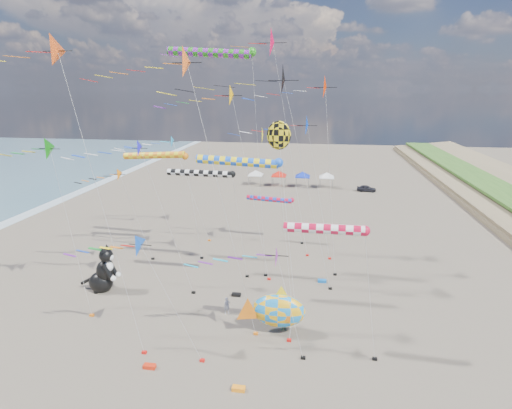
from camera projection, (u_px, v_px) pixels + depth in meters
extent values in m
plane|color=brown|center=(208.00, 383.00, 28.06)|extent=(260.00, 260.00, 0.00)
cone|color=#2088BE|center=(176.00, 141.00, 51.20)|extent=(1.63, 1.75, 1.80)
cylinder|color=#B2B2B2|center=(193.00, 193.00, 52.78)|extent=(3.92, 0.02, 13.45)
cube|color=black|center=(209.00, 240.00, 54.33)|extent=(0.36, 0.24, 0.20)
cone|color=black|center=(300.00, 80.00, 36.00)|extent=(2.87, 3.08, 3.17)
cylinder|color=#B2B2B2|center=(316.00, 192.00, 38.60)|extent=(3.75, 0.02, 20.70)
cube|color=black|center=(330.00, 288.00, 41.18)|extent=(0.36, 0.24, 0.20)
cone|color=#1C1AE0|center=(154.00, 149.00, 36.80)|extent=(1.65, 1.77, 1.82)
cylinder|color=#B2B2B2|center=(175.00, 225.00, 38.60)|extent=(3.13, 0.02, 14.58)
cube|color=black|center=(194.00, 292.00, 40.37)|extent=(0.36, 0.24, 0.20)
cone|color=orange|center=(215.00, 62.00, 27.99)|extent=(2.24, 2.39, 2.47)
cylinder|color=#B2B2B2|center=(237.00, 211.00, 30.80)|extent=(2.92, 0.02, 21.73)
cube|color=black|center=(256.00, 333.00, 33.58)|extent=(0.36, 0.24, 0.20)
cone|color=purple|center=(286.00, 259.00, 28.51)|extent=(1.80, 1.92, 1.98)
cylinder|color=#B2B2B2|center=(295.00, 311.00, 29.54)|extent=(1.53, 0.02, 8.23)
cube|color=black|center=(303.00, 358.00, 30.55)|extent=(0.36, 0.24, 0.20)
cone|color=red|center=(326.00, 87.00, 39.03)|extent=(2.35, 2.52, 2.59)
cylinder|color=#B2B2B2|center=(331.00, 187.00, 41.68)|extent=(2.02, 0.02, 20.11)
cube|color=black|center=(335.00, 274.00, 44.30)|extent=(0.36, 0.24, 0.20)
cone|color=#D0083D|center=(289.00, 43.00, 43.02)|extent=(3.07, 3.29, 3.39)
cylinder|color=#B2B2B2|center=(299.00, 157.00, 46.25)|extent=(2.85, 0.02, 24.73)
cube|color=black|center=(307.00, 255.00, 49.45)|extent=(0.36, 0.24, 0.20)
cone|color=#E55017|center=(71.00, 48.00, 25.42)|extent=(2.21, 2.37, 2.44)
cylinder|color=#B2B2B2|center=(112.00, 216.00, 28.31)|extent=(3.09, 0.02, 22.42)
cube|color=black|center=(144.00, 352.00, 31.17)|extent=(0.36, 0.24, 0.20)
cone|color=blue|center=(160.00, 248.00, 28.15)|extent=(1.80, 1.93, 1.99)
cylinder|color=#B2B2B2|center=(182.00, 307.00, 29.21)|extent=(2.77, 0.02, 9.12)
cube|color=black|center=(202.00, 360.00, 30.25)|extent=(0.36, 0.24, 0.20)
cone|color=#F4AB06|center=(243.00, 95.00, 38.29)|extent=(2.10, 2.24, 2.31)
cylinder|color=#B2B2B2|center=(257.00, 193.00, 40.78)|extent=(2.72, 0.02, 19.35)
cube|color=black|center=(269.00, 279.00, 43.25)|extent=(0.36, 0.24, 0.20)
cone|color=orange|center=(130.00, 177.00, 45.93)|extent=(1.56, 1.67, 1.72)
cylinder|color=#B2B2B2|center=(142.00, 219.00, 47.19)|extent=(2.07, 0.02, 10.19)
cube|color=black|center=(153.00, 259.00, 48.43)|extent=(0.36, 0.24, 0.20)
cone|color=#0E8110|center=(45.00, 150.00, 32.46)|extent=(1.98, 2.11, 2.18)
cylinder|color=#B2B2B2|center=(70.00, 238.00, 34.40)|extent=(2.29, 0.02, 15.14)
cube|color=black|center=(92.00, 315.00, 36.31)|extent=(0.36, 0.24, 0.20)
cone|color=#0434B8|center=(320.00, 126.00, 44.35)|extent=(2.36, 2.53, 2.61)
cylinder|color=#B2B2B2|center=(325.00, 195.00, 46.43)|extent=(1.94, 0.02, 15.99)
cube|color=black|center=(330.00, 258.00, 48.49)|extent=(0.36, 0.24, 0.20)
cylinder|color=#228518|center=(209.00, 53.00, 38.52)|extent=(8.39, 0.83, 0.83)
sphere|color=#228518|center=(252.00, 52.00, 37.90)|extent=(0.88, 0.88, 0.88)
cylinder|color=#B2B2B2|center=(259.00, 173.00, 41.03)|extent=(1.52, 0.02, 23.28)
cube|color=black|center=(266.00, 275.00, 44.13)|extent=(0.36, 0.24, 0.20)
cylinder|color=red|center=(269.00, 199.00, 52.36)|extent=(5.96, 0.64, 0.64)
sphere|color=red|center=(292.00, 200.00, 51.92)|extent=(0.67, 0.67, 0.67)
cylinder|color=#B2B2B2|center=(297.00, 222.00, 52.65)|extent=(1.52, 0.02, 6.01)
cube|color=black|center=(302.00, 243.00, 53.34)|extent=(0.36, 0.24, 0.20)
cylinder|color=black|center=(199.00, 173.00, 41.45)|extent=(6.96, 0.69, 0.69)
sphere|color=black|center=(232.00, 174.00, 40.94)|extent=(0.72, 0.72, 0.72)
cylinder|color=#B2B2B2|center=(240.00, 227.00, 42.42)|extent=(1.52, 0.02, 11.49)
cube|color=black|center=(247.00, 276.00, 43.88)|extent=(0.36, 0.24, 0.20)
cylinder|color=blue|center=(237.00, 162.00, 35.33)|extent=(7.37, 0.79, 0.79)
sphere|color=blue|center=(279.00, 163.00, 34.79)|extent=(0.83, 0.83, 0.83)
cylinder|color=#B2B2B2|center=(285.00, 237.00, 36.58)|extent=(1.52, 0.02, 13.73)
cube|color=black|center=(292.00, 303.00, 38.35)|extent=(0.36, 0.24, 0.20)
cylinder|color=orange|center=(154.00, 155.00, 45.96)|extent=(7.40, 0.78, 0.78)
sphere|color=orange|center=(185.00, 156.00, 45.42)|extent=(0.82, 0.82, 0.82)
cylinder|color=#B2B2B2|center=(194.00, 209.00, 47.05)|extent=(1.52, 0.02, 12.56)
cube|color=black|center=(202.00, 258.00, 48.66)|extent=(0.36, 0.24, 0.20)
cylinder|color=red|center=(324.00, 229.00, 28.19)|extent=(5.66, 0.73, 0.73)
sphere|color=red|center=(365.00, 231.00, 27.77)|extent=(0.76, 0.76, 0.76)
cylinder|color=#B2B2B2|center=(370.00, 298.00, 29.11)|extent=(1.52, 0.02, 10.40)
cube|color=black|center=(375.00, 359.00, 30.42)|extent=(0.36, 0.24, 0.20)
ellipsoid|color=yellow|center=(279.00, 135.00, 36.43)|extent=(2.20, 0.40, 2.64)
cone|color=yellow|center=(263.00, 135.00, 36.66)|extent=(0.12, 1.80, 1.80)
cylinder|color=#B2B2B2|center=(287.00, 221.00, 37.54)|extent=(2.03, 2.03, 15.83)
cube|color=black|center=(295.00, 302.00, 38.61)|extent=(0.36, 0.24, 0.20)
ellipsoid|color=#1686DA|center=(279.00, 311.00, 33.21)|extent=(4.75, 2.82, 2.97)
cone|color=orange|center=(248.00, 308.00, 33.58)|extent=(2.14, 0.65, 2.18)
cone|color=yellow|center=(281.00, 295.00, 32.76)|extent=(1.56, 0.49, 1.58)
cylinder|color=#B2B2B2|center=(291.00, 329.00, 32.94)|extent=(0.23, 1.04, 1.68)
cube|color=red|center=(289.00, 340.00, 32.68)|extent=(0.36, 0.24, 0.20)
imported|color=#8F909C|center=(227.00, 306.00, 36.51)|extent=(0.71, 0.65, 1.63)
imported|color=#177934|center=(285.00, 325.00, 34.00)|extent=(0.61, 0.51, 1.16)
imported|color=#3428A2|center=(260.00, 309.00, 36.52)|extent=(0.69, 0.56, 1.09)
cube|color=orange|center=(239.00, 389.00, 27.33)|extent=(0.90, 0.44, 0.30)
cube|color=red|center=(150.00, 366.00, 29.52)|extent=(0.90, 0.44, 0.30)
cube|color=#125FB6|center=(322.00, 281.00, 42.68)|extent=(0.90, 0.44, 0.30)
cube|color=black|center=(236.00, 295.00, 39.82)|extent=(0.90, 0.44, 0.30)
cube|color=silver|center=(256.00, 175.00, 85.27)|extent=(3.00, 3.00, 0.15)
pyramid|color=silver|center=(256.00, 170.00, 84.98)|extent=(4.20, 4.20, 1.00)
cylinder|color=#999999|center=(249.00, 181.00, 84.55)|extent=(0.08, 0.08, 2.20)
cylinder|color=#999999|center=(261.00, 182.00, 84.16)|extent=(0.08, 0.08, 2.20)
cylinder|color=#999999|center=(251.00, 179.00, 87.01)|extent=(0.08, 0.08, 2.20)
cylinder|color=#999999|center=(262.00, 179.00, 86.63)|extent=(0.08, 0.08, 2.20)
cube|color=red|center=(279.00, 176.00, 84.53)|extent=(3.00, 3.00, 0.15)
pyramid|color=red|center=(279.00, 171.00, 84.24)|extent=(4.20, 4.20, 1.00)
cylinder|color=#999999|center=(272.00, 182.00, 83.81)|extent=(0.08, 0.08, 2.20)
cylinder|color=#999999|center=(284.00, 183.00, 83.43)|extent=(0.08, 0.08, 2.20)
cylinder|color=#999999|center=(273.00, 179.00, 86.28)|extent=(0.08, 0.08, 2.20)
cylinder|color=#999999|center=(285.00, 180.00, 85.90)|extent=(0.08, 0.08, 2.20)
cube|color=#122BBA|center=(303.00, 176.00, 83.80)|extent=(3.00, 3.00, 0.15)
pyramid|color=#122BBA|center=(303.00, 172.00, 83.50)|extent=(4.20, 4.20, 1.00)
cylinder|color=#999999|center=(296.00, 183.00, 83.07)|extent=(0.08, 0.08, 2.20)
cylinder|color=#999999|center=(308.00, 183.00, 82.69)|extent=(0.08, 0.08, 2.20)
cylinder|color=#999999|center=(297.00, 180.00, 85.54)|extent=(0.08, 0.08, 2.20)
cylinder|color=#999999|center=(309.00, 181.00, 85.16)|extent=(0.08, 0.08, 2.20)
cube|color=white|center=(327.00, 177.00, 83.06)|extent=(3.00, 3.00, 0.15)
pyramid|color=white|center=(327.00, 172.00, 82.77)|extent=(4.20, 4.20, 1.00)
cylinder|color=#999999|center=(320.00, 184.00, 82.34)|extent=(0.08, 0.08, 2.20)
cylinder|color=#999999|center=(333.00, 184.00, 81.95)|extent=(0.08, 0.08, 2.20)
cylinder|color=#999999|center=(320.00, 181.00, 84.81)|extent=(0.08, 0.08, 2.20)
cylinder|color=#999999|center=(333.00, 181.00, 84.42)|extent=(0.08, 0.08, 2.20)
imported|color=#26262D|center=(366.00, 188.00, 80.43)|extent=(3.91, 1.83, 1.30)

